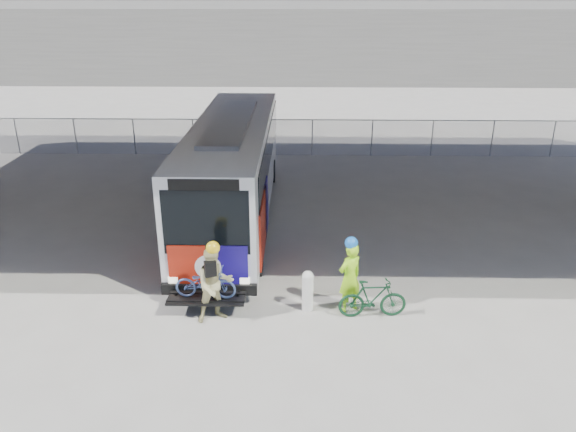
{
  "coord_description": "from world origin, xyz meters",
  "views": [
    {
      "loc": [
        0.38,
        -15.61,
        7.88
      ],
      "look_at": [
        0.05,
        -0.18,
        1.6
      ],
      "focal_mm": 35.0,
      "sensor_mm": 36.0,
      "label": 1
    }
  ],
  "objects_px": {
    "bike_parked": "(373,299)",
    "cyclist_tan": "(215,284)",
    "bus": "(233,163)",
    "cyclist_hivis": "(350,276)",
    "bollard": "(308,289)"
  },
  "relations": [
    {
      "from": "bus",
      "to": "cyclist_tan",
      "type": "relative_size",
      "value": 5.89
    },
    {
      "from": "bike_parked",
      "to": "cyclist_tan",
      "type": "bearing_deg",
      "value": 88.81
    },
    {
      "from": "bollard",
      "to": "cyclist_tan",
      "type": "relative_size",
      "value": 0.52
    },
    {
      "from": "bollard",
      "to": "bike_parked",
      "type": "relative_size",
      "value": 0.65
    },
    {
      "from": "cyclist_tan",
      "to": "bike_parked",
      "type": "height_order",
      "value": "cyclist_tan"
    },
    {
      "from": "bus",
      "to": "bollard",
      "type": "bearing_deg",
      "value": -67.56
    },
    {
      "from": "cyclist_hivis",
      "to": "bike_parked",
      "type": "height_order",
      "value": "cyclist_hivis"
    },
    {
      "from": "cyclist_tan",
      "to": "bike_parked",
      "type": "bearing_deg",
      "value": -20.01
    },
    {
      "from": "bus",
      "to": "bollard",
      "type": "relative_size",
      "value": 11.35
    },
    {
      "from": "bus",
      "to": "cyclist_hivis",
      "type": "relative_size",
      "value": 6.11
    },
    {
      "from": "bollard",
      "to": "cyclist_hivis",
      "type": "relative_size",
      "value": 0.54
    },
    {
      "from": "bus",
      "to": "bike_parked",
      "type": "bearing_deg",
      "value": -57.26
    },
    {
      "from": "cyclist_hivis",
      "to": "cyclist_tan",
      "type": "distance_m",
      "value": 3.45
    },
    {
      "from": "bus",
      "to": "cyclist_hivis",
      "type": "bearing_deg",
      "value": -59.75
    },
    {
      "from": "bus",
      "to": "bike_parked",
      "type": "height_order",
      "value": "bus"
    }
  ]
}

